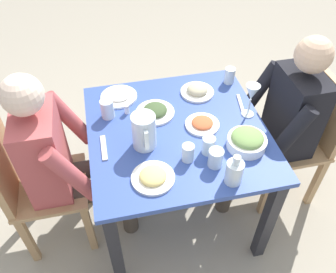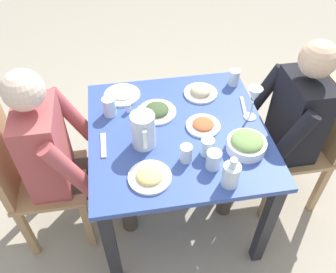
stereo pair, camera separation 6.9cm
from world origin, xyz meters
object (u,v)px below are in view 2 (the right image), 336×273
salad_bowl (247,143)px  plate_yoghurt (122,94)px  oil_carafe (231,176)px  water_glass_far_right (207,147)px  chair_far (307,140)px  plate_rice_curry (203,125)px  water_glass_near_left (186,153)px  water_glass_center (109,107)px  plate_beans (201,92)px  water_glass_near_right (234,78)px  diner_near (65,154)px  chair_near (33,177)px  water_glass_far_left (214,160)px  salt_shaker (129,108)px  water_pitcher (143,130)px  diner_far (280,126)px  plate_fries (150,176)px  plate_dolmas (157,111)px  wine_glass (254,97)px

salad_bowl → plate_yoghurt: (-0.53, -0.58, -0.03)m
oil_carafe → water_glass_far_right: bearing=-163.7°
chair_far → plate_rice_curry: chair_far is taller
water_glass_far_right → water_glass_near_left: water_glass_far_right is taller
chair_far → water_glass_center: (-0.16, -1.15, 0.29)m
plate_beans → water_glass_near_right: 0.23m
diner_near → plate_beans: 0.84m
water_glass_near_right → chair_near: bearing=-74.4°
chair_far → water_glass_far_left: bearing=-66.5°
chair_far → water_glass_near_left: bearing=-73.6°
plate_beans → water_glass_far_left: bearing=-7.1°
plate_rice_curry → diner_near: bearing=-90.4°
plate_yoghurt → water_glass_near_left: water_glass_near_left is taller
salad_bowl → plate_beans: (-0.47, -0.12, -0.02)m
water_glass_far_right → water_glass_near_right: (-0.53, 0.30, 0.00)m
chair_far → water_glass_far_left: chair_far is taller
water_glass_far_right → salt_shaker: 0.52m
diner_near → plate_yoghurt: size_ratio=5.56×
water_pitcher → water_glass_center: water_pitcher is taller
chair_far → water_pitcher: size_ratio=4.63×
plate_beans → salt_shaker: same height
chair_near → water_glass_near_right: size_ratio=9.11×
diner_far → plate_fries: 0.86m
plate_dolmas → water_glass_center: size_ratio=2.00×
oil_carafe → plate_fries: bearing=-104.2°
salad_bowl → plate_fries: salad_bowl is taller
water_glass_near_right → plate_yoghurt: bearing=-89.4°
wine_glass → salt_shaker: bearing=-103.4°
chair_far → diner_far: 0.25m
plate_dolmas → water_glass_far_left: water_glass_far_left is taller
diner_near → water_glass_near_left: 0.65m
chair_far → water_glass_center: 1.20m
water_glass_near_right → water_glass_near_left: size_ratio=1.05×
water_pitcher → plate_fries: water_pitcher is taller
plate_yoghurt → plate_beans: bearing=82.9°
chair_near → water_pitcher: bearing=82.8°
plate_beans → diner_far: bearing=58.3°
chair_near → plate_fries: 0.73m
salad_bowl → water_glass_far_right: (-0.00, -0.20, 0.01)m
water_glass_near_right → water_glass_far_left: (0.62, -0.29, -0.00)m
salad_bowl → water_glass_far_right: bearing=-91.2°
water_glass_near_left → chair_near: bearing=-105.1°
diner_far → water_glass_near_left: bearing=-68.4°
water_pitcher → plate_beans: water_pitcher is taller
plate_fries → oil_carafe: 0.37m
plate_yoghurt → oil_carafe: oil_carafe is taller
water_glass_center → salt_shaker: size_ratio=1.98×
water_pitcher → water_glass_center: (-0.26, -0.16, -0.04)m
diner_far → plate_yoghurt: (-0.31, -0.87, 0.10)m
plate_yoghurt → plate_rice_curry: (0.34, 0.41, -0.00)m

